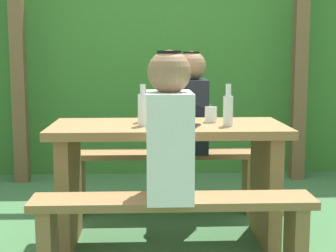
{
  "coord_description": "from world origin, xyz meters",
  "views": [
    {
      "loc": [
        -0.13,
        -3.07,
        1.16
      ],
      "look_at": [
        0.0,
        0.0,
        0.73
      ],
      "focal_mm": 55.26,
      "sensor_mm": 36.0,
      "label": 1
    }
  ],
  "objects_px": {
    "bench_near": "(173,223)",
    "bottle_center": "(143,108)",
    "bench_far": "(165,169)",
    "cell_phone": "(193,126)",
    "picnic_table": "(168,163)",
    "person_white_shirt": "(169,131)",
    "bottle_right": "(143,107)",
    "drinking_glass": "(211,114)",
    "bottle_left": "(228,109)",
    "person_black_coat": "(191,106)"
  },
  "relations": [
    {
      "from": "picnic_table",
      "to": "bench_far",
      "type": "relative_size",
      "value": 1.0
    },
    {
      "from": "drinking_glass",
      "to": "bottle_left",
      "type": "xyz_separation_m",
      "value": [
        0.08,
        -0.17,
        0.05
      ]
    },
    {
      "from": "picnic_table",
      "to": "bench_near",
      "type": "bearing_deg",
      "value": -90.0
    },
    {
      "from": "bench_near",
      "to": "person_black_coat",
      "type": "relative_size",
      "value": 1.95
    },
    {
      "from": "bench_far",
      "to": "cell_phone",
      "type": "bearing_deg",
      "value": -79.0
    },
    {
      "from": "bottle_left",
      "to": "bottle_right",
      "type": "distance_m",
      "value": 0.53
    },
    {
      "from": "drinking_glass",
      "to": "cell_phone",
      "type": "height_order",
      "value": "drinking_glass"
    },
    {
      "from": "picnic_table",
      "to": "bottle_left",
      "type": "xyz_separation_m",
      "value": [
        0.35,
        -0.09,
        0.34
      ]
    },
    {
      "from": "bench_near",
      "to": "bottle_right",
      "type": "height_order",
      "value": "bottle_right"
    },
    {
      "from": "picnic_table",
      "to": "bench_near",
      "type": "height_order",
      "value": "picnic_table"
    },
    {
      "from": "person_white_shirt",
      "to": "bottle_center",
      "type": "height_order",
      "value": "person_white_shirt"
    },
    {
      "from": "picnic_table",
      "to": "person_white_shirt",
      "type": "relative_size",
      "value": 1.95
    },
    {
      "from": "bench_far",
      "to": "picnic_table",
      "type": "bearing_deg",
      "value": -90.0
    },
    {
      "from": "bench_far",
      "to": "bench_near",
      "type": "bearing_deg",
      "value": -90.0
    },
    {
      "from": "bottle_center",
      "to": "cell_phone",
      "type": "height_order",
      "value": "bottle_center"
    },
    {
      "from": "person_white_shirt",
      "to": "drinking_glass",
      "type": "distance_m",
      "value": 0.74
    },
    {
      "from": "person_black_coat",
      "to": "bottle_right",
      "type": "bearing_deg",
      "value": -124.84
    },
    {
      "from": "drinking_glass",
      "to": "bottle_right",
      "type": "xyz_separation_m",
      "value": [
        -0.42,
        0.02,
        0.05
      ]
    },
    {
      "from": "person_black_coat",
      "to": "picnic_table",
      "type": "bearing_deg",
      "value": -107.68
    },
    {
      "from": "person_white_shirt",
      "to": "person_black_coat",
      "type": "distance_m",
      "value": 1.21
    },
    {
      "from": "drinking_glass",
      "to": "cell_phone",
      "type": "bearing_deg",
      "value": -123.8
    },
    {
      "from": "picnic_table",
      "to": "person_black_coat",
      "type": "relative_size",
      "value": 1.95
    },
    {
      "from": "person_black_coat",
      "to": "bottle_left",
      "type": "relative_size",
      "value": 2.93
    },
    {
      "from": "bottle_left",
      "to": "bottle_right",
      "type": "xyz_separation_m",
      "value": [
        -0.5,
        0.2,
        -0.01
      ]
    },
    {
      "from": "drinking_glass",
      "to": "bottle_center",
      "type": "relative_size",
      "value": 0.39
    },
    {
      "from": "bottle_left",
      "to": "bottle_right",
      "type": "relative_size",
      "value": 1.05
    },
    {
      "from": "picnic_table",
      "to": "drinking_glass",
      "type": "distance_m",
      "value": 0.4
    },
    {
      "from": "bottle_right",
      "to": "person_white_shirt",
      "type": "bearing_deg",
      "value": -79.61
    },
    {
      "from": "cell_phone",
      "to": "bench_near",
      "type": "bearing_deg",
      "value": -87.04
    },
    {
      "from": "picnic_table",
      "to": "drinking_glass",
      "type": "relative_size",
      "value": 14.76
    },
    {
      "from": "bench_far",
      "to": "person_black_coat",
      "type": "bearing_deg",
      "value": -1.0
    },
    {
      "from": "picnic_table",
      "to": "bottle_center",
      "type": "xyz_separation_m",
      "value": [
        -0.15,
        -0.06,
        0.34
      ]
    },
    {
      "from": "person_white_shirt",
      "to": "bottle_right",
      "type": "relative_size",
      "value": 3.07
    },
    {
      "from": "cell_phone",
      "to": "bottle_left",
      "type": "bearing_deg",
      "value": 25.17
    },
    {
      "from": "bottle_right",
      "to": "cell_phone",
      "type": "relative_size",
      "value": 1.67
    },
    {
      "from": "bench_far",
      "to": "bottle_left",
      "type": "bearing_deg",
      "value": -63.09
    },
    {
      "from": "person_black_coat",
      "to": "bottle_left",
      "type": "distance_m",
      "value": 0.7
    },
    {
      "from": "bench_near",
      "to": "person_white_shirt",
      "type": "relative_size",
      "value": 1.95
    },
    {
      "from": "person_white_shirt",
      "to": "bottle_right",
      "type": "xyz_separation_m",
      "value": [
        -0.13,
        0.71,
        0.05
      ]
    },
    {
      "from": "picnic_table",
      "to": "bench_near",
      "type": "relative_size",
      "value": 1.0
    },
    {
      "from": "picnic_table",
      "to": "bottle_center",
      "type": "height_order",
      "value": "bottle_center"
    },
    {
      "from": "bench_near",
      "to": "bottle_center",
      "type": "relative_size",
      "value": 5.74
    },
    {
      "from": "picnic_table",
      "to": "cell_phone",
      "type": "xyz_separation_m",
      "value": [
        0.14,
        -0.11,
        0.24
      ]
    },
    {
      "from": "drinking_glass",
      "to": "cell_phone",
      "type": "distance_m",
      "value": 0.24
    },
    {
      "from": "person_white_shirt",
      "to": "bottle_right",
      "type": "bearing_deg",
      "value": 100.39
    },
    {
      "from": "picnic_table",
      "to": "drinking_glass",
      "type": "xyz_separation_m",
      "value": [
        0.27,
        0.09,
        0.28
      ]
    },
    {
      "from": "picnic_table",
      "to": "person_black_coat",
      "type": "bearing_deg",
      "value": 72.32
    },
    {
      "from": "picnic_table",
      "to": "bottle_right",
      "type": "height_order",
      "value": "bottle_right"
    },
    {
      "from": "bench_far",
      "to": "person_black_coat",
      "type": "distance_m",
      "value": 0.5
    },
    {
      "from": "bottle_center",
      "to": "picnic_table",
      "type": "bearing_deg",
      "value": 23.04
    }
  ]
}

